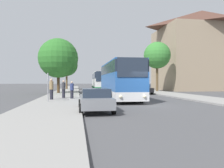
# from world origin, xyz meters

# --- Properties ---
(ground_plane) EXTENTS (300.00, 300.00, 0.00)m
(ground_plane) POSITION_xyz_m (0.00, 0.00, 0.00)
(ground_plane) COLOR #4C4C4F
(ground_plane) RESTS_ON ground
(sidewalk_left) EXTENTS (4.00, 120.00, 0.15)m
(sidewalk_left) POSITION_xyz_m (-7.00, 0.00, 0.07)
(sidewalk_left) COLOR gray
(sidewalk_left) RESTS_ON ground_plane
(building_right_background) EXTENTS (17.25, 12.72, 16.33)m
(building_right_background) POSITION_xyz_m (20.02, 25.18, 8.16)
(building_right_background) COLOR gray
(building_right_background) RESTS_ON ground_plane
(bus_front) EXTENTS (2.94, 10.55, 3.57)m
(bus_front) POSITION_xyz_m (-1.17, 4.59, 1.90)
(bus_front) COLOR silver
(bus_front) RESTS_ON ground_plane
(bus_middle) EXTENTS (3.17, 12.17, 3.25)m
(bus_middle) POSITION_xyz_m (-1.29, 20.64, 1.74)
(bus_middle) COLOR #238942
(bus_middle) RESTS_ON ground_plane
(parked_car_left_curb) EXTENTS (1.96, 4.45, 1.36)m
(parked_car_left_curb) POSITION_xyz_m (-4.18, -3.33, 0.72)
(parked_car_left_curb) COLOR slate
(parked_car_left_curb) RESTS_ON ground_plane
(parked_car_right_near) EXTENTS (2.06, 4.43, 1.38)m
(parked_car_right_near) POSITION_xyz_m (3.83, 13.31, 0.73)
(parked_car_right_near) COLOR black
(parked_car_right_near) RESTS_ON ground_plane
(parked_car_right_far) EXTENTS (2.08, 3.93, 1.39)m
(parked_car_right_far) POSITION_xyz_m (3.67, 29.52, 0.74)
(parked_car_right_far) COLOR #B7B7BC
(parked_car_right_far) RESTS_ON ground_plane
(bus_stop_sign) EXTENTS (0.08, 0.45, 2.31)m
(bus_stop_sign) POSITION_xyz_m (-7.60, 1.98, 1.59)
(bus_stop_sign) COLOR gray
(bus_stop_sign) RESTS_ON sidewalk_left
(pedestrian_waiting_near) EXTENTS (0.36, 0.36, 1.74)m
(pedestrian_waiting_near) POSITION_xyz_m (-6.60, 5.78, 1.03)
(pedestrian_waiting_near) COLOR #23232D
(pedestrian_waiting_near) RESTS_ON sidewalk_left
(pedestrian_waiting_far) EXTENTS (0.36, 0.36, 1.63)m
(pedestrian_waiting_far) POSITION_xyz_m (-5.77, 4.89, 0.97)
(pedestrian_waiting_far) COLOR #23232D
(pedestrian_waiting_far) RESTS_ON sidewalk_left
(pedestrian_walking_back) EXTENTS (0.36, 0.36, 1.89)m
(pedestrian_walking_back) POSITION_xyz_m (-7.55, 3.97, 1.11)
(pedestrian_walking_back) COLOR #23232D
(pedestrian_walking_back) RESTS_ON sidewalk_left
(tree_left_near) EXTENTS (5.57, 5.57, 7.69)m
(tree_left_near) POSITION_xyz_m (-7.92, 15.41, 5.05)
(tree_left_near) COLOR #47331E
(tree_left_near) RESTS_ON sidewalk_left
(tree_left_far) EXTENTS (4.67, 4.67, 7.44)m
(tree_left_far) POSITION_xyz_m (-7.53, 31.11, 5.24)
(tree_left_far) COLOR brown
(tree_left_far) RESTS_ON sidewalk_left
(tree_right_near) EXTENTS (4.44, 4.44, 8.19)m
(tree_right_near) POSITION_xyz_m (7.87, 18.46, 6.10)
(tree_right_near) COLOR brown
(tree_right_near) RESTS_ON sidewalk_right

